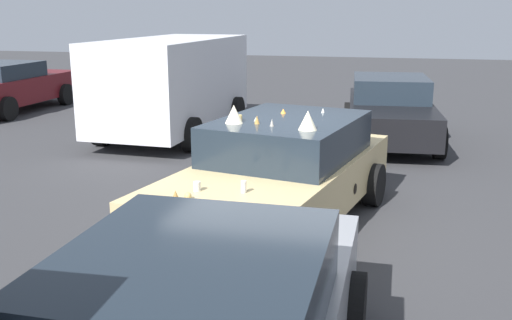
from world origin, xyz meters
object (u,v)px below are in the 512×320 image
parked_van_behind_right (173,82)px  art_car_decorated (281,173)px  parked_sedan_behind_left (390,110)px  parked_sedan_near_left (9,86)px

parked_van_behind_right → art_car_decorated: bearing=-143.6°
art_car_decorated → parked_sedan_behind_left: bearing=178.7°
parked_sedan_near_left → art_car_decorated: bearing=-127.1°
parked_van_behind_right → parked_sedan_behind_left: 4.94m
parked_van_behind_right → parked_sedan_near_left: bearing=73.8°
art_car_decorated → parked_sedan_behind_left: (5.65, -1.31, -0.01)m
art_car_decorated → parked_sedan_near_left: size_ratio=1.08×
art_car_decorated → parked_van_behind_right: 6.38m
art_car_decorated → parked_van_behind_right: parked_van_behind_right is taller
parked_van_behind_right → parked_sedan_near_left: 6.12m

